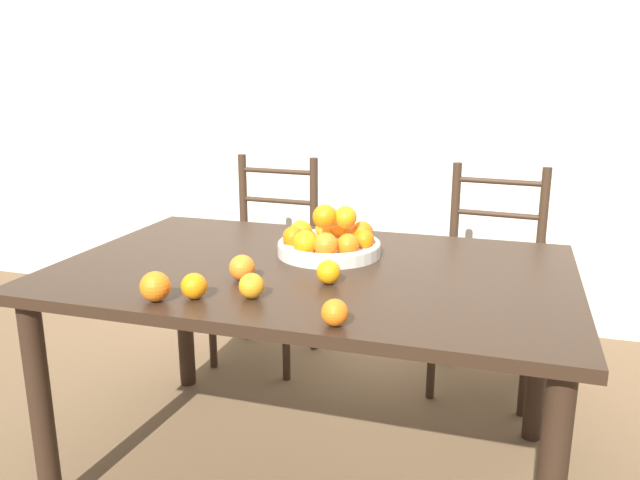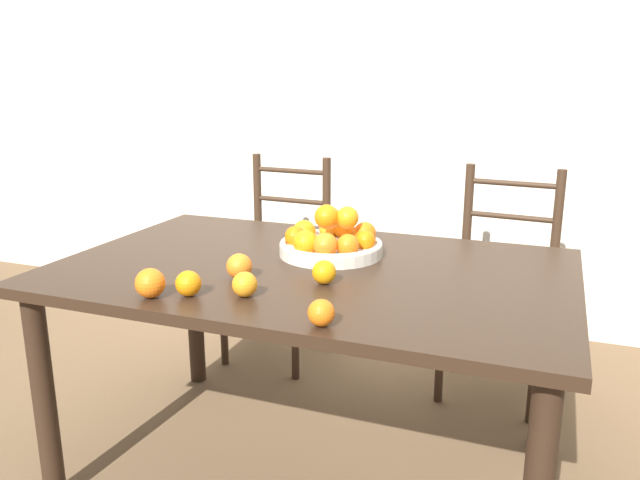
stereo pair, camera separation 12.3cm
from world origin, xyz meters
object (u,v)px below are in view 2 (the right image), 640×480
at_px(orange_loose_3, 324,272).
at_px(chair_left, 280,264).
at_px(orange_loose_2, 239,266).
at_px(chair_right, 500,289).
at_px(fruit_bowl, 331,241).
at_px(orange_loose_1, 245,284).
at_px(orange_loose_4, 188,283).
at_px(orange_loose_0, 321,313).
at_px(orange_loose_5, 150,283).

xyz_separation_m(orange_loose_3, chair_left, (-0.60, 1.00, -0.32)).
height_order(orange_loose_2, chair_right, chair_right).
relative_size(fruit_bowl, orange_loose_1, 4.95).
xyz_separation_m(orange_loose_3, chair_right, (0.44, 1.00, -0.32)).
relative_size(orange_loose_3, orange_loose_4, 0.99).
bearing_deg(chair_right, fruit_bowl, -121.45).
relative_size(orange_loose_1, orange_loose_2, 0.91).
xyz_separation_m(chair_left, chair_right, (1.04, -0.00, 0.00)).
distance_m(fruit_bowl, orange_loose_3, 0.31).
distance_m(orange_loose_0, orange_loose_5, 0.52).
relative_size(orange_loose_2, orange_loose_3, 1.09).
relative_size(orange_loose_1, orange_loose_4, 0.98).
bearing_deg(chair_left, orange_loose_4, -74.13).
height_order(orange_loose_4, chair_left, chair_left).
height_order(orange_loose_1, chair_right, chair_right).
distance_m(fruit_bowl, orange_loose_0, 0.63).
xyz_separation_m(orange_loose_2, orange_loose_4, (-0.06, -0.19, -0.00)).
height_order(orange_loose_0, orange_loose_5, orange_loose_5).
height_order(orange_loose_3, chair_left, chair_left).
distance_m(orange_loose_4, chair_left, 1.30).
bearing_deg(orange_loose_3, orange_loose_2, -170.07).
bearing_deg(orange_loose_0, fruit_bowl, 107.74).
relative_size(orange_loose_0, orange_loose_4, 0.94).
distance_m(orange_loose_5, chair_left, 1.34).
bearing_deg(chair_left, chair_right, 2.79).
bearing_deg(orange_loose_5, chair_right, 56.48).
relative_size(fruit_bowl, chair_left, 0.36).
relative_size(orange_loose_4, chair_right, 0.07).
bearing_deg(orange_loose_1, orange_loose_4, -161.22).
distance_m(fruit_bowl, orange_loose_1, 0.49).
height_order(orange_loose_1, orange_loose_5, orange_loose_5).
distance_m(orange_loose_4, orange_loose_5, 0.10).
height_order(orange_loose_0, orange_loose_3, orange_loose_3).
height_order(orange_loose_2, orange_loose_3, orange_loose_2).
relative_size(orange_loose_2, chair_right, 0.08).
bearing_deg(orange_loose_4, orange_loose_2, 72.33).
distance_m(orange_loose_0, orange_loose_2, 0.45).
height_order(orange_loose_3, chair_right, chair_right).
xyz_separation_m(orange_loose_4, chair_left, (-0.29, 1.23, -0.33)).
bearing_deg(orange_loose_4, chair_right, 58.46).
relative_size(orange_loose_5, chair_left, 0.09).
height_order(fruit_bowl, orange_loose_1, fruit_bowl).
distance_m(fruit_bowl, orange_loose_2, 0.38).
relative_size(orange_loose_0, chair_right, 0.07).
xyz_separation_m(orange_loose_0, orange_loose_3, (-0.11, 0.30, 0.00)).
distance_m(orange_loose_0, chair_right, 1.38).
xyz_separation_m(orange_loose_0, orange_loose_5, (-0.52, 0.02, 0.01)).
height_order(orange_loose_0, chair_right, chair_right).
bearing_deg(orange_loose_0, orange_loose_3, 109.24).
relative_size(orange_loose_1, chair_right, 0.07).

